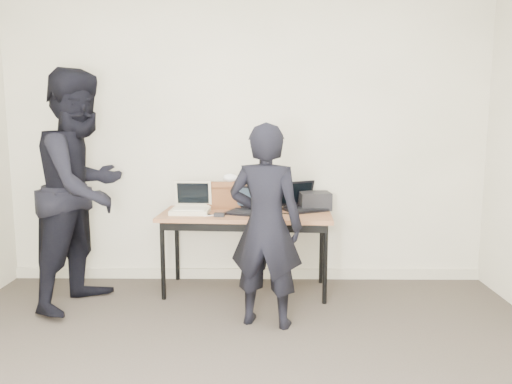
{
  "coord_description": "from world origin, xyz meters",
  "views": [
    {
      "loc": [
        0.15,
        -2.44,
        1.56
      ],
      "look_at": [
        0.1,
        1.6,
        0.95
      ],
      "focal_mm": 35.0,
      "sensor_mm": 36.0,
      "label": 1
    }
  ],
  "objects_px": {
    "laptop_beige": "(191,206)",
    "leather_satchel": "(227,195)",
    "laptop_right": "(302,203)",
    "person_observer": "(83,189)",
    "desk": "(246,219)",
    "person_typist": "(266,226)",
    "laptop_center": "(246,207)",
    "equipment_box": "(315,201)"
  },
  "relations": [
    {
      "from": "laptop_beige",
      "to": "leather_satchel",
      "type": "distance_m",
      "value": 0.38
    },
    {
      "from": "laptop_right",
      "to": "person_observer",
      "type": "distance_m",
      "value": 1.91
    },
    {
      "from": "desk",
      "to": "person_typist",
      "type": "xyz_separation_m",
      "value": [
        0.17,
        -0.72,
        0.1
      ]
    },
    {
      "from": "laptop_center",
      "to": "equipment_box",
      "type": "height_order",
      "value": "laptop_center"
    },
    {
      "from": "laptop_beige",
      "to": "leather_satchel",
      "type": "bearing_deg",
      "value": 35.23
    },
    {
      "from": "desk",
      "to": "laptop_center",
      "type": "xyz_separation_m",
      "value": [
        0.01,
        0.01,
        0.11
      ]
    },
    {
      "from": "equipment_box",
      "to": "person_typist",
      "type": "distance_m",
      "value": 1.02
    },
    {
      "from": "laptop_center",
      "to": "laptop_right",
      "type": "xyz_separation_m",
      "value": [
        0.51,
        0.15,
        0.01
      ]
    },
    {
      "from": "laptop_center",
      "to": "person_typist",
      "type": "height_order",
      "value": "person_typist"
    },
    {
      "from": "laptop_right",
      "to": "person_observer",
      "type": "bearing_deg",
      "value": 166.99
    },
    {
      "from": "laptop_center",
      "to": "desk",
      "type": "bearing_deg",
      "value": -90.0
    },
    {
      "from": "person_observer",
      "to": "person_typist",
      "type": "bearing_deg",
      "value": -87.32
    },
    {
      "from": "person_observer",
      "to": "laptop_center",
      "type": "bearing_deg",
      "value": -58.47
    },
    {
      "from": "laptop_beige",
      "to": "equipment_box",
      "type": "height_order",
      "value": "laptop_beige"
    },
    {
      "from": "equipment_box",
      "to": "laptop_right",
      "type": "bearing_deg",
      "value": -165.68
    },
    {
      "from": "leather_satchel",
      "to": "laptop_beige",
      "type": "bearing_deg",
      "value": -147.04
    },
    {
      "from": "laptop_beige",
      "to": "person_observer",
      "type": "height_order",
      "value": "person_observer"
    },
    {
      "from": "desk",
      "to": "person_typist",
      "type": "bearing_deg",
      "value": -73.1
    },
    {
      "from": "leather_satchel",
      "to": "equipment_box",
      "type": "distance_m",
      "value": 0.81
    },
    {
      "from": "laptop_right",
      "to": "person_observer",
      "type": "relative_size",
      "value": 0.24
    },
    {
      "from": "equipment_box",
      "to": "person_observer",
      "type": "bearing_deg",
      "value": -165.96
    },
    {
      "from": "leather_satchel",
      "to": "person_observer",
      "type": "distance_m",
      "value": 1.27
    },
    {
      "from": "laptop_beige",
      "to": "equipment_box",
      "type": "bearing_deg",
      "value": 10.46
    },
    {
      "from": "laptop_right",
      "to": "person_observer",
      "type": "xyz_separation_m",
      "value": [
        -1.84,
        -0.46,
        0.19
      ]
    },
    {
      "from": "laptop_right",
      "to": "person_typist",
      "type": "bearing_deg",
      "value": -138.18
    },
    {
      "from": "laptop_beige",
      "to": "equipment_box",
      "type": "xyz_separation_m",
      "value": [
        1.12,
        0.17,
        0.03
      ]
    },
    {
      "from": "person_observer",
      "to": "equipment_box",
      "type": "bearing_deg",
      "value": -57.62
    },
    {
      "from": "desk",
      "to": "laptop_beige",
      "type": "distance_m",
      "value": 0.5
    },
    {
      "from": "desk",
      "to": "equipment_box",
      "type": "bearing_deg",
      "value": 20.41
    },
    {
      "from": "leather_satchel",
      "to": "equipment_box",
      "type": "bearing_deg",
      "value": -2.79
    },
    {
      "from": "laptop_center",
      "to": "person_observer",
      "type": "height_order",
      "value": "person_observer"
    },
    {
      "from": "laptop_right",
      "to": "laptop_beige",
      "type": "bearing_deg",
      "value": 160.72
    },
    {
      "from": "equipment_box",
      "to": "person_typist",
      "type": "bearing_deg",
      "value": -116.8
    },
    {
      "from": "laptop_center",
      "to": "person_typist",
      "type": "relative_size",
      "value": 0.25
    },
    {
      "from": "equipment_box",
      "to": "laptop_beige",
      "type": "bearing_deg",
      "value": -171.53
    },
    {
      "from": "leather_satchel",
      "to": "person_typist",
      "type": "distance_m",
      "value": 1.01
    },
    {
      "from": "laptop_center",
      "to": "leather_satchel",
      "type": "height_order",
      "value": "leather_satchel"
    },
    {
      "from": "person_typist",
      "to": "person_observer",
      "type": "height_order",
      "value": "person_observer"
    },
    {
      "from": "laptop_center",
      "to": "person_typist",
      "type": "distance_m",
      "value": 0.75
    },
    {
      "from": "desk",
      "to": "laptop_right",
      "type": "distance_m",
      "value": 0.55
    },
    {
      "from": "person_typist",
      "to": "person_observer",
      "type": "bearing_deg",
      "value": -1.06
    },
    {
      "from": "laptop_beige",
      "to": "laptop_right",
      "type": "distance_m",
      "value": 1.01
    }
  ]
}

